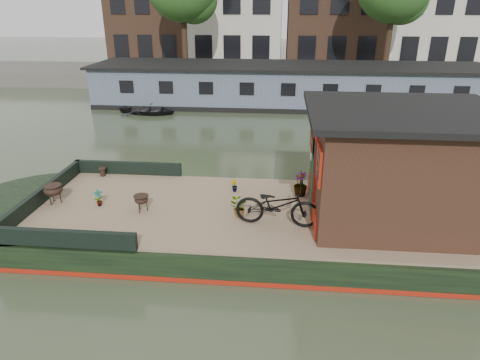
# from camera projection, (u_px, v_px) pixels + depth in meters

# --- Properties ---
(ground) EXTENTS (120.00, 120.00, 0.00)m
(ground) POSITION_uv_depth(u_px,v_px,m) (291.00, 237.00, 9.98)
(ground) COLOR #2B3622
(ground) RESTS_ON ground
(houseboat_hull) EXTENTS (14.01, 4.02, 0.60)m
(houseboat_hull) POSITION_uv_depth(u_px,v_px,m) (234.00, 224.00, 9.99)
(houseboat_hull) COLOR black
(houseboat_hull) RESTS_ON ground
(houseboat_deck) EXTENTS (11.80, 3.80, 0.05)m
(houseboat_deck) POSITION_uv_depth(u_px,v_px,m) (292.00, 213.00, 9.74)
(houseboat_deck) COLOR #7A644B
(houseboat_deck) RESTS_ON houseboat_hull
(bow_bulwark) EXTENTS (3.00, 4.00, 0.35)m
(bow_bulwark) POSITION_uv_depth(u_px,v_px,m) (77.00, 196.00, 10.10)
(bow_bulwark) COLOR black
(bow_bulwark) RESTS_ON houseboat_deck
(cabin) EXTENTS (4.00, 3.50, 2.42)m
(cabin) POSITION_uv_depth(u_px,v_px,m) (399.00, 164.00, 9.07)
(cabin) COLOR black
(cabin) RESTS_ON houseboat_deck
(bicycle) EXTENTS (1.81, 0.76, 0.93)m
(bicycle) POSITION_uv_depth(u_px,v_px,m) (277.00, 205.00, 8.99)
(bicycle) COLOR black
(bicycle) RESTS_ON houseboat_deck
(potted_plant_a) EXTENTS (0.26, 0.25, 0.41)m
(potted_plant_a) POSITION_uv_depth(u_px,v_px,m) (98.00, 198.00, 9.92)
(potted_plant_a) COLOR brown
(potted_plant_a) RESTS_ON houseboat_deck
(potted_plant_b) EXTENTS (0.21, 0.20, 0.30)m
(potted_plant_b) POSITION_uv_depth(u_px,v_px,m) (234.00, 186.00, 10.73)
(potted_plant_b) COLOR brown
(potted_plant_b) RESTS_ON houseboat_deck
(potted_plant_c) EXTENTS (0.37, 0.32, 0.41)m
(potted_plant_c) POSITION_uv_depth(u_px,v_px,m) (239.00, 208.00, 9.45)
(potted_plant_c) COLOR maroon
(potted_plant_c) RESTS_ON houseboat_deck
(potted_plant_d) EXTENTS (0.47, 0.47, 0.60)m
(potted_plant_d) POSITION_uv_depth(u_px,v_px,m) (300.00, 184.00, 10.46)
(potted_plant_d) COLOR #955628
(potted_plant_d) RESTS_ON houseboat_deck
(brazier_front) EXTENTS (0.43, 0.43, 0.39)m
(brazier_front) POSITION_uv_depth(u_px,v_px,m) (142.00, 203.00, 9.68)
(brazier_front) COLOR black
(brazier_front) RESTS_ON houseboat_deck
(brazier_rear) EXTENTS (0.45, 0.45, 0.46)m
(brazier_rear) POSITION_uv_depth(u_px,v_px,m) (54.00, 194.00, 10.07)
(brazier_rear) COLOR black
(brazier_rear) RESTS_ON houseboat_deck
(bollard_port) EXTENTS (0.21, 0.21, 0.23)m
(bollard_port) POSITION_uv_depth(u_px,v_px,m) (103.00, 172.00, 11.69)
(bollard_port) COLOR black
(bollard_port) RESTS_ON houseboat_deck
(bollard_stbd) EXTENTS (0.18, 0.18, 0.21)m
(bollard_stbd) POSITION_uv_depth(u_px,v_px,m) (110.00, 238.00, 8.44)
(bollard_stbd) COLOR black
(bollard_stbd) RESTS_ON houseboat_deck
(dinghy) EXTENTS (3.23, 2.61, 0.59)m
(dinghy) POSITION_uv_depth(u_px,v_px,m) (148.00, 107.00, 21.03)
(dinghy) COLOR black
(dinghy) RESTS_ON ground
(far_houseboat) EXTENTS (20.40, 4.40, 2.11)m
(far_houseboat) POSITION_uv_depth(u_px,v_px,m) (288.00, 87.00, 22.48)
(far_houseboat) COLOR slate
(far_houseboat) RESTS_ON ground
(quay) EXTENTS (60.00, 6.00, 0.90)m
(quay) POSITION_uv_depth(u_px,v_px,m) (287.00, 77.00, 28.65)
(quay) COLOR #47443F
(quay) RESTS_ON ground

